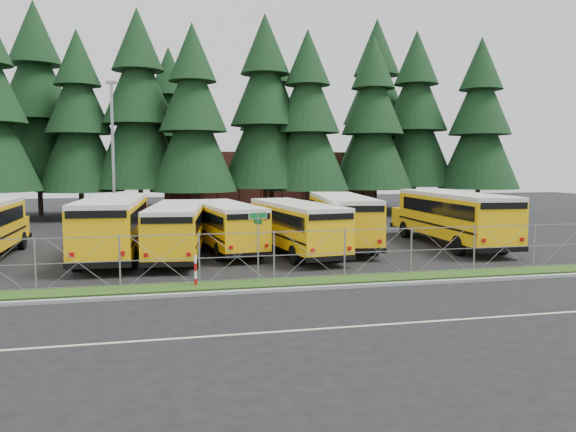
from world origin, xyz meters
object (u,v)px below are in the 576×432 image
at_px(bus_6, 341,221).
at_px(bus_2, 114,228).
at_px(street_sign, 258,232).
at_px(bus_5, 294,228).
at_px(bus_3, 178,231).
at_px(striped_bollard, 196,271).
at_px(bus_4, 225,227).
at_px(bus_east, 451,219).
at_px(light_standard, 113,152).

bearing_deg(bus_6, bus_2, -166.67).
xyz_separation_m(bus_6, street_sign, (-6.28, -8.69, 0.57)).
xyz_separation_m(bus_5, bus_6, (3.22, 1.96, 0.11)).
bearing_deg(street_sign, bus_3, 112.86).
bearing_deg(bus_5, street_sign, -121.40).
bearing_deg(bus_2, striped_bollard, -62.11).
height_order(bus_3, bus_4, bus_3).
distance_m(bus_3, bus_6, 9.35).
distance_m(bus_4, bus_5, 3.81).
height_order(bus_3, bus_east, bus_east).
xyz_separation_m(bus_5, light_standard, (-9.75, 10.78, 4.15)).
relative_size(bus_4, bus_east, 0.84).
distance_m(bus_east, light_standard, 22.00).
xyz_separation_m(bus_east, striped_bollard, (-15.00, -7.70, -0.94)).
height_order(bus_5, striped_bollard, bus_5).
bearing_deg(bus_3, bus_4, 39.21).
height_order(bus_2, bus_east, bus_east).
relative_size(bus_2, striped_bollard, 9.64).
bearing_deg(bus_2, bus_5, -2.25).
distance_m(bus_6, street_sign, 10.74).
distance_m(bus_5, bus_6, 3.77).
xyz_separation_m(bus_4, bus_east, (12.90, -0.80, 0.24)).
distance_m(bus_2, light_standard, 10.76).
bearing_deg(bus_2, bus_3, -9.81).
height_order(bus_5, bus_east, bus_east).
bearing_deg(bus_east, bus_2, -177.15).
relative_size(bus_5, light_standard, 1.02).
bearing_deg(bus_4, bus_6, -5.34).
xyz_separation_m(bus_4, bus_5, (3.40, -1.72, 0.05)).
bearing_deg(bus_4, bus_3, -155.15).
xyz_separation_m(bus_2, street_sign, (5.99, -7.54, 0.52)).
xyz_separation_m(bus_5, striped_bollard, (-5.50, -6.78, -0.76)).
xyz_separation_m(bus_east, light_standard, (-19.26, 9.86, 3.96)).
bearing_deg(bus_6, street_sign, -117.86).
distance_m(bus_2, striped_bollard, 8.43).
distance_m(bus_4, bus_6, 6.63).
relative_size(bus_6, striped_bollard, 9.31).
bearing_deg(bus_3, striped_bollard, -79.34).
distance_m(bus_6, light_standard, 16.20).
xyz_separation_m(bus_5, street_sign, (-3.06, -6.74, 0.68)).
height_order(street_sign, striped_bollard, street_sign).
bearing_deg(light_standard, bus_6, -34.21).
height_order(bus_4, street_sign, street_sign).
height_order(bus_4, light_standard, light_standard).
bearing_deg(bus_6, striped_bollard, -126.95).
bearing_deg(street_sign, bus_east, 31.34).
distance_m(bus_3, street_sign, 7.46).
distance_m(bus_4, striped_bollard, 8.78).
height_order(bus_3, striped_bollard, bus_3).
relative_size(bus_5, bus_east, 0.88).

